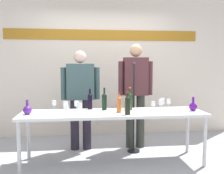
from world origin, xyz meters
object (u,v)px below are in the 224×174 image
(wine_glass_left_1, at_px, (80,106))
(wine_glass_right_3, at_px, (153,104))
(wine_bottle_2, at_px, (130,101))
(display_table, at_px, (113,116))
(wine_glass_right_1, at_px, (162,101))
(decanter_blue_left, at_px, (27,110))
(wine_glass_left_2, at_px, (54,103))
(wine_bottle_1, at_px, (119,104))
(wine_glass_right_0, at_px, (161,103))
(wine_bottle_3, at_px, (90,101))
(wine_bottle_5, at_px, (130,100))
(presenter_left, at_px, (80,93))
(microphone_stand, at_px, (134,123))
(presenter_right, at_px, (135,89))
(wine_bottle_0, at_px, (104,101))
(wine_bottle_4, at_px, (128,105))
(wine_glass_right_2, at_px, (169,102))
(decanter_blue_right, at_px, (193,106))
(wine_glass_left_0, at_px, (66,104))
(wine_glass_left_3, at_px, (77,104))
(wine_glass_left_4, at_px, (66,108))

(wine_glass_left_1, xyz_separation_m, wine_glass_right_3, (1.07, 0.17, -0.01))
(wine_bottle_2, bearing_deg, display_table, -151.34)
(wine_glass_right_1, bearing_deg, display_table, -162.51)
(decanter_blue_left, xyz_separation_m, wine_glass_left_2, (0.33, 0.26, 0.05))
(wine_bottle_2, bearing_deg, wine_bottle_1, -134.70)
(wine_glass_right_0, distance_m, wine_glass_right_1, 0.19)
(decanter_blue_left, bearing_deg, wine_glass_right_1, 8.47)
(wine_bottle_2, xyz_separation_m, wine_bottle_3, (-0.59, 0.13, -0.01))
(wine_bottle_5, bearing_deg, wine_bottle_3, 176.00)
(presenter_left, distance_m, wine_bottle_2, 0.89)
(microphone_stand, bearing_deg, presenter_right, 72.15)
(wine_bottle_0, bearing_deg, wine_bottle_4, -54.40)
(wine_glass_left_1, xyz_separation_m, wine_glass_right_2, (1.36, 0.32, -0.01))
(decanter_blue_left, relative_size, decanter_blue_right, 0.98)
(decanter_blue_left, xyz_separation_m, wine_glass_right_3, (1.77, 0.11, 0.03))
(presenter_left, height_order, wine_bottle_1, presenter_left)
(wine_bottle_4, bearing_deg, display_table, 129.17)
(wine_bottle_1, height_order, wine_bottle_4, wine_bottle_4)
(wine_bottle_0, bearing_deg, wine_glass_right_2, 2.43)
(decanter_blue_right, relative_size, microphone_stand, 0.14)
(display_table, xyz_separation_m, wine_glass_right_2, (0.89, 0.23, 0.16))
(display_table, relative_size, wine_glass_left_0, 17.70)
(wine_bottle_4, height_order, microphone_stand, microphone_stand)
(wine_glass_left_0, xyz_separation_m, wine_glass_left_3, (0.15, 0.09, -0.01))
(wine_glass_left_1, bearing_deg, wine_glass_left_2, 139.47)
(wine_bottle_5, xyz_separation_m, wine_glass_right_3, (0.32, -0.17, -0.04))
(wine_bottle_4, height_order, wine_glass_right_1, wine_bottle_4)
(presenter_left, height_order, presenter_right, presenter_right)
(wine_bottle_1, relative_size, wine_glass_right_1, 1.83)
(wine_bottle_3, bearing_deg, presenter_left, 110.40)
(wine_bottle_3, bearing_deg, wine_glass_left_0, -154.00)
(wine_bottle_2, height_order, wine_glass_left_0, wine_bottle_2)
(wine_glass_right_1, distance_m, wine_glass_right_2, 0.10)
(display_table, bearing_deg, wine_glass_right_2, 14.21)
(wine_bottle_4, bearing_deg, wine_glass_left_4, 170.89)
(decanter_blue_right, xyz_separation_m, presenter_right, (-0.70, 0.70, 0.20))
(wine_glass_left_3, bearing_deg, wine_bottle_5, 2.68)
(wine_bottle_5, relative_size, wine_glass_right_0, 2.20)
(decanter_blue_right, relative_size, wine_bottle_3, 0.66)
(wine_bottle_2, distance_m, wine_glass_left_1, 0.78)
(wine_bottle_4, height_order, wine_glass_left_4, wine_bottle_4)
(display_table, height_order, wine_glass_right_1, wine_glass_right_1)
(wine_glass_left_2, bearing_deg, wine_glass_right_3, -5.87)
(wine_glass_left_1, xyz_separation_m, wine_glass_left_3, (-0.05, 0.30, -0.01))
(wine_glass_left_2, distance_m, wine_glass_right_2, 1.74)
(decanter_blue_left, xyz_separation_m, wine_glass_right_2, (2.06, 0.27, 0.04))
(display_table, xyz_separation_m, wine_glass_left_0, (-0.67, 0.11, 0.16))
(wine_glass_left_1, height_order, microphone_stand, microphone_stand)
(wine_bottle_2, relative_size, wine_glass_left_3, 2.29)
(wine_bottle_1, relative_size, wine_bottle_3, 0.92)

